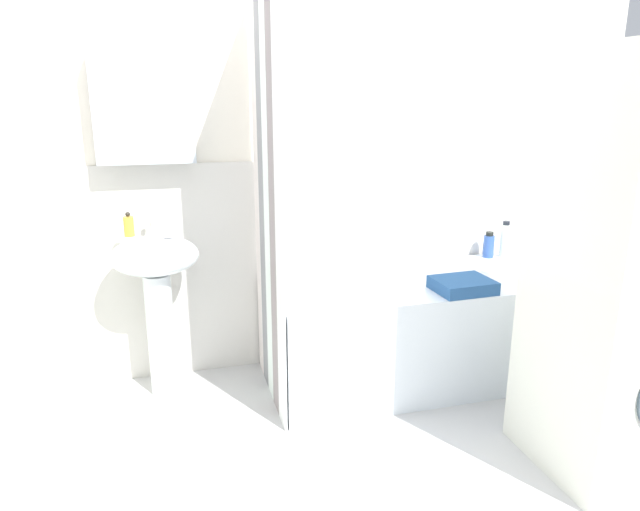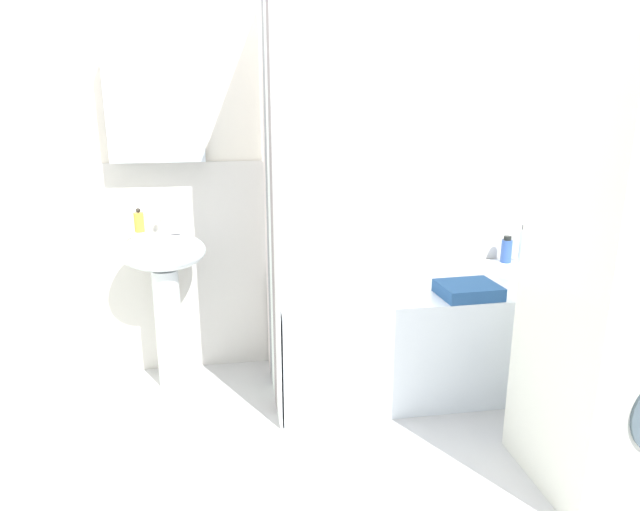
{
  "view_description": "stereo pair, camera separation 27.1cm",
  "coord_description": "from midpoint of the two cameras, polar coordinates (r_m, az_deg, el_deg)",
  "views": [
    {
      "loc": [
        -0.99,
        -1.84,
        1.53
      ],
      "look_at": [
        -0.31,
        0.68,
        0.8
      ],
      "focal_mm": 31.74,
      "sensor_mm": 36.0,
      "label": 1
    },
    {
      "loc": [
        -0.73,
        -1.9,
        1.53
      ],
      "look_at": [
        -0.31,
        0.68,
        0.8
      ],
      "focal_mm": 31.74,
      "sensor_mm": 36.0,
      "label": 2
    }
  ],
  "objects": [
    {
      "name": "bathtub",
      "position": [
        3.21,
        7.25,
        -7.33
      ],
      "size": [
        1.62,
        0.74,
        0.58
      ],
      "primitive_type": "cube",
      "color": "white",
      "rests_on": "ground_plane"
    },
    {
      "name": "wall_left_tiled",
      "position": [
        2.36,
        -32.48,
        3.1
      ],
      "size": [
        0.07,
        1.81,
        2.4
      ],
      "color": "white",
      "rests_on": "ground_plane"
    },
    {
      "name": "washer_dryer_stack",
      "position": [
        2.51,
        26.14,
        -1.55
      ],
      "size": [
        0.62,
        0.59,
        1.72
      ],
      "color": "silver",
      "rests_on": "ground_plane"
    },
    {
      "name": "soap_dispenser",
      "position": [
        3.03,
        -21.19,
        2.78
      ],
      "size": [
        0.05,
        0.05,
        0.12
      ],
      "color": "gold",
      "rests_on": "sink"
    },
    {
      "name": "sink",
      "position": [
        3.05,
        -18.63,
        -2.45
      ],
      "size": [
        0.44,
        0.34,
        0.86
      ],
      "color": "white",
      "rests_on": "ground_plane"
    },
    {
      "name": "wall_back_tiled",
      "position": [
        3.26,
        -1.02,
        8.68
      ],
      "size": [
        3.6,
        0.18,
        2.4
      ],
      "color": "white",
      "rests_on": "ground_plane"
    },
    {
      "name": "body_wash_bottle",
      "position": [
        3.6,
        14.62,
        0.96
      ],
      "size": [
        0.06,
        0.06,
        0.16
      ],
      "color": "#30529F",
      "rests_on": "bathtub"
    },
    {
      "name": "toothbrush_cup",
      "position": [
        2.96,
        -17.69,
        2.74
      ],
      "size": [
        0.06,
        0.06,
        0.1
      ],
      "primitive_type": "cylinder",
      "color": "white",
      "rests_on": "sink"
    },
    {
      "name": "shampoo_bottle",
      "position": [
        3.63,
        16.15,
        1.49
      ],
      "size": [
        0.06,
        0.06,
        0.23
      ],
      "color": "white",
      "rests_on": "bathtub"
    },
    {
      "name": "faucet",
      "position": [
        3.05,
        -19.02,
        3.22
      ],
      "size": [
        0.03,
        0.12,
        0.12
      ],
      "color": "silver",
      "rests_on": "sink"
    },
    {
      "name": "ground_plane",
      "position": [
        2.58,
        8.12,
        -21.56
      ],
      "size": [
        4.8,
        5.6,
        0.04
      ],
      "primitive_type": "cube",
      "color": "silver"
    },
    {
      "name": "towel_folded",
      "position": [
        2.94,
        11.66,
        -2.99
      ],
      "size": [
        0.3,
        0.25,
        0.06
      ],
      "primitive_type": "cube",
      "rotation": [
        0.0,
        0.0,
        0.05
      ],
      "color": "#27538C",
      "rests_on": "bathtub"
    },
    {
      "name": "shower_curtain",
      "position": [
        2.79,
        -8.1,
        4.48
      ],
      "size": [
        0.01,
        0.74,
        2.0
      ],
      "color": "white",
      "rests_on": "ground_plane"
    }
  ]
}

